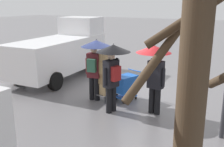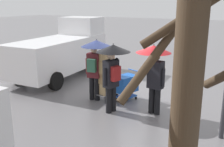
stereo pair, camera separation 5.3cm
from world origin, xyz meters
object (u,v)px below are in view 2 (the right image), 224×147
shopping_cart_vendor (126,84)px  bare_tree_near (185,146)px  cargo_van_parked_right (63,51)px  pedestrian_black_side (95,56)px  hand_dolly_boxes (106,74)px  pedestrian_pink_side (112,63)px  pedestrian_white_side (155,64)px

shopping_cart_vendor → bare_tree_near: (-3.27, 6.04, 1.61)m
cargo_van_parked_right → pedestrian_black_side: bearing=144.9°
hand_dolly_boxes → bare_tree_near: size_ratio=0.40×
cargo_van_parked_right → pedestrian_pink_side: 4.82m
shopping_cart_vendor → hand_dolly_boxes: (0.64, 0.30, 0.39)m
cargo_van_parked_right → shopping_cart_vendor: cargo_van_parked_right is taller
shopping_cart_vendor → hand_dolly_boxes: 0.80m
pedestrian_pink_side → bare_tree_near: bare_tree_near is taller
pedestrian_pink_side → pedestrian_black_side: (0.98, -0.64, 0.00)m
shopping_cart_vendor → pedestrian_white_side: pedestrian_white_side is taller
cargo_van_parked_right → hand_dolly_boxes: (-3.27, 1.92, -0.23)m
cargo_van_parked_right → bare_tree_near: (-7.17, 7.66, 1.00)m
shopping_cart_vendor → pedestrian_pink_side: bearing=92.3°
pedestrian_black_side → pedestrian_white_side: bearing=175.4°
cargo_van_parked_right → bare_tree_near: bearing=133.1°
pedestrian_pink_side → bare_tree_near: bearing=123.2°
cargo_van_parked_right → shopping_cart_vendor: 4.27m
cargo_van_parked_right → pedestrian_black_side: cargo_van_parked_right is taller
pedestrian_pink_side → pedestrian_black_side: 1.17m
cargo_van_parked_right → shopping_cart_vendor: (-3.90, 1.62, -0.61)m
shopping_cart_vendor → pedestrian_pink_side: 1.50m
hand_dolly_boxes → pedestrian_black_side: bearing=29.8°
bare_tree_near → pedestrian_white_side: bearing=-69.1°
shopping_cart_vendor → pedestrian_black_side: size_ratio=0.47×
pedestrian_pink_side → shopping_cart_vendor: bearing=-87.7°
pedestrian_black_side → pedestrian_white_side: (-2.15, 0.17, 0.00)m
hand_dolly_boxes → pedestrian_pink_side: bearing=130.0°
hand_dolly_boxes → shopping_cart_vendor: bearing=-154.8°
pedestrian_black_side → pedestrian_pink_side: bearing=146.8°
cargo_van_parked_right → pedestrian_pink_side: size_ratio=2.51×
shopping_cart_vendor → bare_tree_near: size_ratio=0.24×
pedestrian_pink_side → cargo_van_parked_right: bearing=-34.7°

